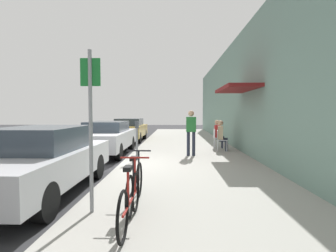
{
  "coord_description": "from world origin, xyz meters",
  "views": [
    {
      "loc": [
        1.75,
        -8.17,
        1.72
      ],
      "look_at": [
        1.28,
        8.94,
        0.88
      ],
      "focal_mm": 28.03,
      "sensor_mm": 36.0,
      "label": 1
    }
  ],
  "objects_px": {
    "street_sign": "(91,118)",
    "cafe_chair_1": "(217,137)",
    "parked_car_2": "(129,129)",
    "cafe_chair_0": "(220,139)",
    "seated_patron_0": "(222,134)",
    "parked_car_0": "(40,160)",
    "bicycle_0": "(130,200)",
    "bicycle_1": "(135,185)",
    "pedestrian_standing": "(191,129)",
    "seated_patron_1": "(218,133)",
    "parking_meter": "(137,138)",
    "parked_car_1": "(107,137)"
  },
  "relations": [
    {
      "from": "parked_car_0",
      "to": "cafe_chair_1",
      "type": "relative_size",
      "value": 5.06
    },
    {
      "from": "parked_car_0",
      "to": "cafe_chair_0",
      "type": "distance_m",
      "value": 7.47
    },
    {
      "from": "street_sign",
      "to": "cafe_chair_1",
      "type": "xyz_separation_m",
      "value": [
        3.27,
        7.9,
        -1.02
      ]
    },
    {
      "from": "seated_patron_0",
      "to": "seated_patron_1",
      "type": "bearing_deg",
      "value": 90.02
    },
    {
      "from": "bicycle_1",
      "to": "parked_car_1",
      "type": "bearing_deg",
      "value": 108.79
    },
    {
      "from": "bicycle_0",
      "to": "parked_car_2",
      "type": "bearing_deg",
      "value": 100.03
    },
    {
      "from": "bicycle_0",
      "to": "seated_patron_1",
      "type": "distance_m",
      "value": 8.78
    },
    {
      "from": "parking_meter",
      "to": "cafe_chair_1",
      "type": "distance_m",
      "value": 4.56
    },
    {
      "from": "bicycle_1",
      "to": "cafe_chair_1",
      "type": "distance_m",
      "value": 8.04
    },
    {
      "from": "parked_car_0",
      "to": "street_sign",
      "type": "relative_size",
      "value": 1.69
    },
    {
      "from": "bicycle_0",
      "to": "bicycle_1",
      "type": "height_order",
      "value": "same"
    },
    {
      "from": "bicycle_1",
      "to": "bicycle_0",
      "type": "bearing_deg",
      "value": -86.52
    },
    {
      "from": "street_sign",
      "to": "bicycle_0",
      "type": "distance_m",
      "value": 1.44
    },
    {
      "from": "seated_patron_0",
      "to": "parked_car_0",
      "type": "bearing_deg",
      "value": -130.11
    },
    {
      "from": "bicycle_0",
      "to": "pedestrian_standing",
      "type": "relative_size",
      "value": 1.01
    },
    {
      "from": "cafe_chair_1",
      "to": "seated_patron_1",
      "type": "xyz_separation_m",
      "value": [
        0.06,
        -0.0,
        0.19
      ]
    },
    {
      "from": "cafe_chair_1",
      "to": "seated_patron_1",
      "type": "distance_m",
      "value": 0.2
    },
    {
      "from": "parked_car_2",
      "to": "seated_patron_0",
      "type": "distance_m",
      "value": 6.94
    },
    {
      "from": "street_sign",
      "to": "cafe_chair_0",
      "type": "relative_size",
      "value": 2.99
    },
    {
      "from": "parked_car_1",
      "to": "seated_patron_0",
      "type": "xyz_separation_m",
      "value": [
        4.83,
        0.37,
        0.09
      ]
    },
    {
      "from": "bicycle_1",
      "to": "cafe_chair_0",
      "type": "bearing_deg",
      "value": 68.74
    },
    {
      "from": "street_sign",
      "to": "cafe_chair_1",
      "type": "distance_m",
      "value": 8.61
    },
    {
      "from": "parked_car_2",
      "to": "seated_patron_1",
      "type": "bearing_deg",
      "value": -40.26
    },
    {
      "from": "parked_car_2",
      "to": "cafe_chair_1",
      "type": "relative_size",
      "value": 5.06
    },
    {
      "from": "parked_car_2",
      "to": "cafe_chair_0",
      "type": "distance_m",
      "value": 6.89
    },
    {
      "from": "bicycle_0",
      "to": "cafe_chair_0",
      "type": "xyz_separation_m",
      "value": [
        2.57,
        7.49,
        0.14
      ]
    },
    {
      "from": "street_sign",
      "to": "seated_patron_0",
      "type": "height_order",
      "value": "street_sign"
    },
    {
      "from": "cafe_chair_1",
      "to": "pedestrian_standing",
      "type": "height_order",
      "value": "pedestrian_standing"
    },
    {
      "from": "parking_meter",
      "to": "bicycle_1",
      "type": "height_order",
      "value": "parking_meter"
    },
    {
      "from": "seated_patron_1",
      "to": "pedestrian_standing",
      "type": "distance_m",
      "value": 2.63
    },
    {
      "from": "seated_patron_0",
      "to": "bicycle_1",
      "type": "bearing_deg",
      "value": -111.73
    },
    {
      "from": "street_sign",
      "to": "bicycle_0",
      "type": "height_order",
      "value": "street_sign"
    },
    {
      "from": "bicycle_1",
      "to": "pedestrian_standing",
      "type": "relative_size",
      "value": 1.01
    },
    {
      "from": "bicycle_1",
      "to": "pedestrian_standing",
      "type": "height_order",
      "value": "pedestrian_standing"
    },
    {
      "from": "cafe_chair_0",
      "to": "seated_patron_1",
      "type": "relative_size",
      "value": 0.67
    },
    {
      "from": "bicycle_1",
      "to": "seated_patron_0",
      "type": "relative_size",
      "value": 1.33
    },
    {
      "from": "parked_car_1",
      "to": "seated_patron_0",
      "type": "bearing_deg",
      "value": 4.39
    },
    {
      "from": "bicycle_0",
      "to": "pedestrian_standing",
      "type": "height_order",
      "value": "pedestrian_standing"
    },
    {
      "from": "cafe_chair_0",
      "to": "seated_patron_0",
      "type": "xyz_separation_m",
      "value": [
        0.06,
        -0.01,
        0.19
      ]
    },
    {
      "from": "parked_car_1",
      "to": "pedestrian_standing",
      "type": "distance_m",
      "value": 3.6
    },
    {
      "from": "bicycle_1",
      "to": "seated_patron_1",
      "type": "height_order",
      "value": "seated_patron_1"
    },
    {
      "from": "seated_patron_0",
      "to": "pedestrian_standing",
      "type": "height_order",
      "value": "pedestrian_standing"
    },
    {
      "from": "bicycle_0",
      "to": "bicycle_1",
      "type": "distance_m",
      "value": 0.77
    },
    {
      "from": "parking_meter",
      "to": "seated_patron_1",
      "type": "relative_size",
      "value": 1.02
    },
    {
      "from": "bicycle_0",
      "to": "cafe_chair_0",
      "type": "bearing_deg",
      "value": 71.07
    },
    {
      "from": "parked_car_0",
      "to": "parked_car_2",
      "type": "bearing_deg",
      "value": 90.0
    },
    {
      "from": "parked_car_1",
      "to": "seated_patron_0",
      "type": "relative_size",
      "value": 3.41
    },
    {
      "from": "parking_meter",
      "to": "street_sign",
      "type": "relative_size",
      "value": 0.51
    },
    {
      "from": "parked_car_0",
      "to": "bicycle_0",
      "type": "relative_size",
      "value": 2.57
    },
    {
      "from": "parked_car_1",
      "to": "street_sign",
      "type": "bearing_deg",
      "value": -77.27
    }
  ]
}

